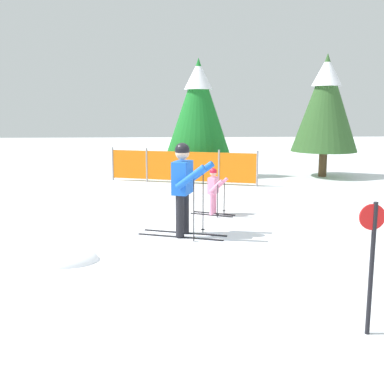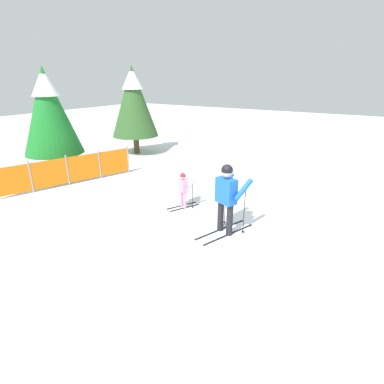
# 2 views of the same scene
# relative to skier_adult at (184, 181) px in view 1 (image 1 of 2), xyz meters

# --- Properties ---
(ground_plane) EXTENTS (60.00, 60.00, 0.00)m
(ground_plane) POSITION_rel_skier_adult_xyz_m (-0.32, -0.28, -1.07)
(ground_plane) COLOR white
(skier_adult) EXTENTS (1.72, 0.99, 1.79)m
(skier_adult) POSITION_rel_skier_adult_xyz_m (0.00, 0.00, 0.00)
(skier_adult) COLOR black
(skier_adult) RESTS_ON ground_plane
(skier_child) EXTENTS (1.02, 0.66, 1.08)m
(skier_child) POSITION_rel_skier_adult_xyz_m (0.75, 1.78, -0.44)
(skier_child) COLOR black
(skier_child) RESTS_ON ground_plane
(safety_fence) EXTENTS (4.66, 1.58, 1.11)m
(safety_fence) POSITION_rel_skier_adult_xyz_m (0.18, 6.42, -0.51)
(safety_fence) COLOR gray
(safety_fence) RESTS_ON ground_plane
(conifer_far) EXTENTS (2.29, 2.29, 4.25)m
(conifer_far) POSITION_rel_skier_adult_xyz_m (5.21, 7.67, 1.55)
(conifer_far) COLOR #4C3823
(conifer_far) RESTS_ON ground_plane
(conifer_near) EXTENTS (2.21, 2.21, 4.10)m
(conifer_near) POSITION_rel_skier_adult_xyz_m (0.81, 7.93, 1.46)
(conifer_near) COLOR #4C3823
(conifer_near) RESTS_ON ground_plane
(trail_marker) EXTENTS (0.28, 0.05, 1.48)m
(trail_marker) POSITION_rel_skier_adult_xyz_m (1.85, -4.17, -0.16)
(trail_marker) COLOR black
(trail_marker) RESTS_ON ground_plane
(snow_mound) EXTENTS (1.02, 0.87, 0.41)m
(snow_mound) POSITION_rel_skier_adult_xyz_m (-1.95, -1.42, -1.07)
(snow_mound) COLOR white
(snow_mound) RESTS_ON ground_plane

